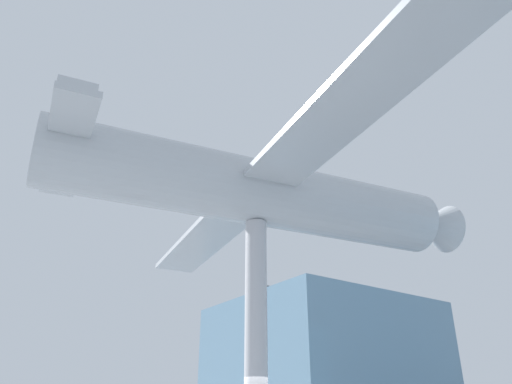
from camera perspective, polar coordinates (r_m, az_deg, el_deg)
The scene contains 3 objects.
glass_pavilion_left at distance 28.18m, azimuth 7.96°, elevation -20.20°, with size 9.42×10.22×7.99m.
support_pylon_central at distance 13.72m, azimuth 0.00°, elevation -16.77°, with size 0.61×0.61×6.76m.
suspended_airplane at distance 15.12m, azimuth 1.08°, elevation -0.17°, with size 17.73×14.18×3.36m.
Camera 1 is at (11.18, -7.70, 1.37)m, focal length 35.00 mm.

